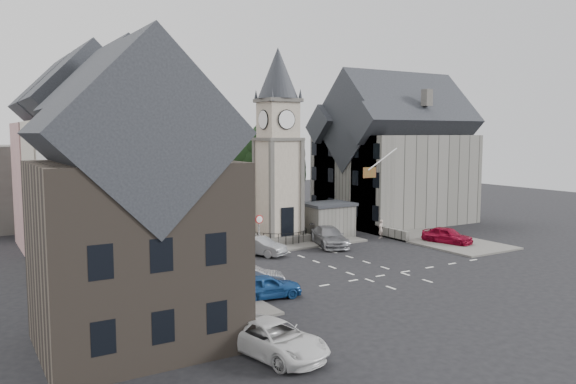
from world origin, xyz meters
TOP-DOWN VIEW (x-y plane):
  - ground at (0.00, 0.00)m, footprint 120.00×120.00m
  - pavement_west at (-12.50, 6.00)m, footprint 6.00×30.00m
  - pavement_east at (12.00, 8.00)m, footprint 6.00×26.00m
  - central_island at (1.50, 8.00)m, footprint 10.00×8.00m
  - road_markings at (0.00, -5.50)m, footprint 20.00×8.00m
  - clock_tower at (0.00, 7.99)m, footprint 4.86×4.86m
  - stone_shelter at (4.80, 7.50)m, footprint 4.30×3.30m
  - town_tree at (2.00, 13.00)m, footprint 7.20×7.20m
  - warning_sign_post at (-3.20, 5.43)m, footprint 0.70×0.19m
  - terrace_pink at (-15.50, 16.00)m, footprint 8.10×7.60m
  - terrace_cream at (-15.50, 8.00)m, footprint 8.10×7.60m
  - terrace_tudor at (-15.50, 0.00)m, footprint 8.10×7.60m
  - building_sw_stone at (-17.00, -9.00)m, footprint 8.60×7.60m
  - backdrop_west at (-12.00, 28.00)m, footprint 20.00×10.00m
  - east_building at (15.59, 11.00)m, footprint 14.40×11.40m
  - east_boundary_wall at (9.20, 10.00)m, footprint 0.40×16.00m
  - flagpole at (8.00, 4.00)m, footprint 3.68×0.10m
  - car_west_blue at (-8.94, -6.00)m, footprint 4.23×2.16m
  - car_west_silver at (-8.70, -3.70)m, footprint 4.32×2.87m
  - car_west_grey at (-7.50, 6.11)m, footprint 5.88×5.61m
  - car_island_silver at (-3.89, 4.06)m, footprint 3.19×4.41m
  - car_island_east at (2.57, 4.16)m, footprint 3.68×5.77m
  - car_east_red at (11.50, -0.25)m, footprint 2.74×4.48m
  - van_sw_white at (-12.54, -13.26)m, footprint 3.45×5.50m
  - pedestrian at (8.42, 4.58)m, footprint 0.71×0.59m

SIDE VIEW (x-z plane):
  - ground at x=0.00m, z-range 0.00..0.00m
  - road_markings at x=0.00m, z-range 0.00..0.01m
  - pavement_west at x=-12.50m, z-range 0.00..0.14m
  - pavement_east at x=12.00m, z-range 0.00..0.14m
  - central_island at x=1.50m, z-range 0.00..0.16m
  - east_boundary_wall at x=9.20m, z-range 0.00..0.90m
  - car_west_silver at x=-8.70m, z-range 0.00..1.35m
  - car_west_blue at x=-8.94m, z-range 0.00..1.38m
  - car_island_silver at x=-3.89m, z-range 0.00..1.38m
  - van_sw_white at x=-12.54m, z-range 0.00..1.42m
  - car_east_red at x=11.50m, z-range 0.00..1.43m
  - car_west_grey at x=-7.50m, z-range 0.00..1.55m
  - car_island_east at x=2.57m, z-range 0.00..1.56m
  - pedestrian at x=8.42m, z-range 0.00..1.65m
  - stone_shelter at x=4.80m, z-range 0.01..3.09m
  - warning_sign_post at x=-3.20m, z-range 0.60..3.45m
  - backdrop_west at x=-12.00m, z-range 0.00..8.00m
  - building_sw_stone at x=-17.00m, z-range 0.15..10.55m
  - terrace_tudor at x=-15.50m, z-range 0.19..12.19m
  - east_building at x=15.59m, z-range -0.04..12.56m
  - terrace_pink at x=-15.50m, z-range 0.18..12.98m
  - terrace_cream at x=-15.50m, z-range 0.18..12.98m
  - town_tree at x=2.00m, z-range 1.57..12.37m
  - flagpole at x=8.00m, z-range 5.63..8.37m
  - clock_tower at x=0.00m, z-range 0.00..16.25m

